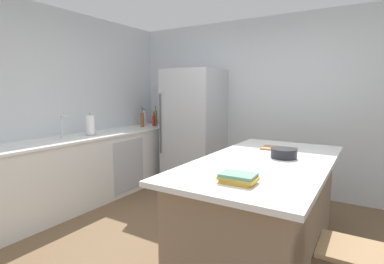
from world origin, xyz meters
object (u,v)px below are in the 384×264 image
(paper_towel_roll, at_px, (90,125))
(vinegar_bottle, at_px, (142,119))
(cookbook_stack, at_px, (238,178))
(refrigerator, at_px, (194,128))
(mixing_bowl, at_px, (284,153))
(soda_bottle, at_px, (144,119))
(sink_faucet, at_px, (62,126))
(hot_sauce_bottle, at_px, (154,121))
(gin_bottle, at_px, (162,118))
(cutting_board, at_px, (279,149))
(kitchen_island, at_px, (264,207))
(olive_oil_bottle, at_px, (156,118))

(paper_towel_roll, relative_size, vinegar_bottle, 0.95)
(cookbook_stack, bearing_deg, paper_towel_roll, 160.88)
(refrigerator, distance_m, mixing_bowl, 2.16)
(soda_bottle, bearing_deg, refrigerator, 6.31)
(sink_faucet, bearing_deg, paper_towel_roll, 80.61)
(paper_towel_roll, height_order, vinegar_bottle, vinegar_bottle)
(cookbook_stack, distance_m, mixing_bowl, 0.92)
(hot_sauce_bottle, relative_size, vinegar_bottle, 0.71)
(vinegar_bottle, height_order, mixing_bowl, vinegar_bottle)
(gin_bottle, height_order, cutting_board, gin_bottle)
(kitchen_island, height_order, cutting_board, cutting_board)
(paper_towel_roll, relative_size, gin_bottle, 0.97)
(refrigerator, relative_size, sink_faucet, 6.16)
(kitchen_island, xyz_separation_m, cutting_board, (-0.03, 0.55, 0.45))
(paper_towel_roll, distance_m, gin_bottle, 1.50)
(kitchen_island, bearing_deg, olive_oil_bottle, 148.15)
(refrigerator, relative_size, vinegar_bottle, 5.64)
(kitchen_island, relative_size, vinegar_bottle, 6.55)
(olive_oil_bottle, height_order, cookbook_stack, olive_oil_bottle)
(gin_bottle, xyz_separation_m, soda_bottle, (-0.17, -0.29, -0.00))
(paper_towel_roll, bearing_deg, soda_bottle, 94.22)
(paper_towel_roll, relative_size, soda_bottle, 1.06)
(soda_bottle, distance_m, mixing_bowl, 2.94)
(gin_bottle, bearing_deg, refrigerator, -13.07)
(gin_bottle, bearing_deg, mixing_bowl, -30.13)
(vinegar_bottle, bearing_deg, cookbook_stack, -37.71)
(refrigerator, xyz_separation_m, soda_bottle, (-0.95, -0.10, 0.12))
(mixing_bowl, xyz_separation_m, cutting_board, (-0.15, 0.38, -0.03))
(gin_bottle, distance_m, hot_sauce_bottle, 0.20)
(kitchen_island, height_order, refrigerator, refrigerator)
(hot_sauce_bottle, xyz_separation_m, vinegar_bottle, (-0.09, -0.20, 0.03))
(refrigerator, xyz_separation_m, cutting_board, (1.59, -0.90, -0.01))
(hot_sauce_bottle, height_order, soda_bottle, soda_bottle)
(vinegar_bottle, relative_size, mixing_bowl, 1.39)
(sink_faucet, xyz_separation_m, hot_sauce_bottle, (0.11, 1.69, -0.06))
(sink_faucet, height_order, soda_bottle, sink_faucet)
(gin_bottle, relative_size, cutting_board, 0.89)
(sink_faucet, xyz_separation_m, cutting_board, (2.51, 0.80, -0.16))
(paper_towel_roll, height_order, hot_sauce_bottle, paper_towel_roll)
(cookbook_stack, bearing_deg, hot_sauce_bottle, 138.65)
(gin_bottle, xyz_separation_m, mixing_bowl, (2.52, -1.46, -0.10))
(olive_oil_bottle, height_order, mixing_bowl, olive_oil_bottle)
(olive_oil_bottle, distance_m, mixing_bowl, 2.92)
(sink_faucet, height_order, gin_bottle, gin_bottle)
(sink_faucet, relative_size, mixing_bowl, 1.27)
(sink_faucet, bearing_deg, refrigerator, 61.57)
(sink_faucet, xyz_separation_m, cookbook_stack, (2.59, -0.50, -0.14))
(cookbook_stack, relative_size, cutting_board, 0.70)
(soda_bottle, bearing_deg, vinegar_bottle, -64.32)
(gin_bottle, bearing_deg, kitchen_island, -34.22)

